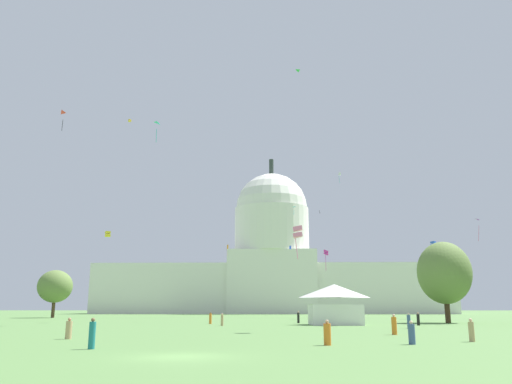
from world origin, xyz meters
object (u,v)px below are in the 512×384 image
object	(u,v)px
person_tan_edge_west	(69,330)
person_orange_near_tree_east	(210,318)
kite_white_high	(340,174)
kite_turquoise_mid	(153,126)
person_tan_mid_right	(471,331)
person_black_front_left	(418,319)
kite_gold_high	(130,121)
person_teal_lawn_far_left	(92,335)
kite_blue_mid	(290,247)
kite_cyan_mid	(293,208)
event_tent	(335,304)
kite_black_mid	(320,212)
kite_blue_low	(433,244)
person_tan_back_center	(222,320)
kite_pink_low	(298,232)
kite_magenta_low	(326,253)
kite_red_high	(66,116)
kite_yellow_low	(108,234)
person_orange_near_tree_west	(394,325)
person_orange_edge_east	(327,334)
person_black_front_right	(298,318)
capitol_building	(272,265)
person_denim_front_center	(412,334)
kite_green_high	(300,71)
kite_orange_mid	(228,248)
tree_east_mid	(444,273)
person_denim_deep_crowd	(409,322)
kite_violet_low	(475,222)
tree_west_far	(55,286)

from	to	relation	value
person_tan_edge_west	person_orange_near_tree_east	bearing A→B (deg)	50.47
kite_white_high	kite_turquoise_mid	bearing A→B (deg)	64.52
person_tan_mid_right	person_black_front_left	bearing A→B (deg)	-155.62
person_tan_mid_right	kite_gold_high	bearing A→B (deg)	-118.41
person_tan_mid_right	person_teal_lawn_far_left	bearing A→B (deg)	-39.64
kite_blue_mid	kite_cyan_mid	bearing A→B (deg)	-59.45
event_tent	person_black_front_left	size ratio (longest dim) A/B	4.38
kite_black_mid	kite_blue_low	bearing A→B (deg)	-101.30
person_tan_back_center	kite_pink_low	bearing A→B (deg)	145.21
kite_magenta_low	kite_red_high	bearing A→B (deg)	-48.29
kite_blue_low	kite_blue_mid	bearing A→B (deg)	-102.83
kite_blue_mid	kite_yellow_low	bearing A→B (deg)	102.48
person_orange_near_tree_west	kite_blue_mid	size ratio (longest dim) A/B	1.53
person_orange_edge_east	kite_blue_low	size ratio (longest dim) A/B	1.19
person_black_front_right	capitol_building	bearing A→B (deg)	17.11
person_black_front_left	kite_turquoise_mid	size ratio (longest dim) A/B	0.56
person_denim_front_center	kite_black_mid	distance (m)	135.97
kite_turquoise_mid	kite_green_high	world-z (taller)	kite_green_high
person_tan_back_center	kite_gold_high	distance (m)	98.39
kite_magenta_low	kite_orange_mid	size ratio (longest dim) A/B	1.17
kite_green_high	person_tan_mid_right	bearing A→B (deg)	-147.06
person_black_front_right	person_tan_mid_right	bearing A→B (deg)	-151.89
person_tan_mid_right	person_black_front_left	distance (m)	33.60
person_tan_edge_west	person_orange_edge_east	distance (m)	19.68
person_tan_back_center	kite_orange_mid	world-z (taller)	kite_orange_mid
tree_east_mid	person_teal_lawn_far_left	distance (m)	63.97
person_denim_deep_crowd	kite_gold_high	distance (m)	114.07
person_tan_mid_right	person_teal_lawn_far_left	size ratio (longest dim) A/B	0.91
kite_blue_low	kite_pink_low	bearing A→B (deg)	14.80
person_black_front_left	kite_pink_low	size ratio (longest dim) A/B	0.50
person_denim_front_center	kite_blue_mid	world-z (taller)	kite_blue_mid
kite_violet_low	kite_blue_mid	xyz separation A→B (m)	(-25.29, 76.52, 4.93)
kite_blue_low	kite_cyan_mid	world-z (taller)	kite_cyan_mid
kite_gold_high	tree_west_far	bearing A→B (deg)	114.09
kite_gold_high	kite_black_mid	world-z (taller)	kite_gold_high
kite_magenta_low	kite_pink_low	size ratio (longest dim) A/B	1.32
kite_cyan_mid	person_tan_mid_right	bearing A→B (deg)	-24.83
person_black_front_left	kite_blue_mid	world-z (taller)	kite_blue_mid
tree_west_far	person_orange_near_tree_west	bearing A→B (deg)	-50.18
kite_yellow_low	kite_red_high	size ratio (longest dim) A/B	0.37
kite_white_high	kite_green_high	bearing A→B (deg)	74.70
person_tan_mid_right	kite_turquoise_mid	size ratio (longest dim) A/B	0.52
person_tan_back_center	kite_magenta_low	size ratio (longest dim) A/B	0.36
person_tan_back_center	person_orange_near_tree_east	distance (m)	7.97
kite_magenta_low	kite_yellow_low	xyz separation A→B (m)	(-38.73, -26.81, 0.45)
person_orange_near_tree_west	kite_pink_low	xyz separation A→B (m)	(-8.00, 5.16, 8.97)
kite_orange_mid	person_tan_mid_right	bearing A→B (deg)	15.66
tree_west_far	person_orange_near_tree_east	bearing A→B (deg)	-46.57
person_black_front_right	kite_black_mid	distance (m)	92.48
person_teal_lawn_far_left	kite_red_high	distance (m)	68.53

